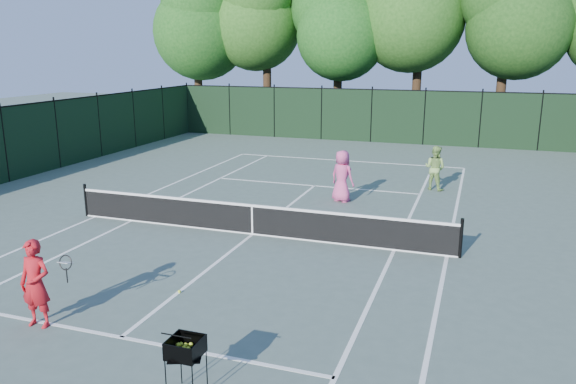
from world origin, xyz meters
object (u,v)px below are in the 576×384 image
(ball_hopper, at_px, (185,348))
(loose_ball_midcourt, at_px, (179,291))
(player_pink, at_px, (342,176))
(player_green, at_px, (435,168))
(loose_ball_near_cart, at_px, (184,351))
(coach, at_px, (36,284))

(ball_hopper, relative_size, loose_ball_midcourt, 14.06)
(player_pink, xyz_separation_m, loose_ball_midcourt, (-1.54, -8.75, -0.88))
(player_green, bearing_deg, loose_ball_near_cart, 98.49)
(player_green, height_order, ball_hopper, player_green)
(loose_ball_near_cart, bearing_deg, coach, -179.84)
(player_pink, xyz_separation_m, player_green, (2.94, 2.85, -0.07))
(player_pink, relative_size, loose_ball_midcourt, 26.96)
(loose_ball_midcourt, bearing_deg, ball_hopper, -58.47)
(coach, height_order, ball_hopper, coach)
(coach, distance_m, loose_ball_near_cart, 3.27)
(coach, bearing_deg, loose_ball_midcourt, 46.62)
(player_pink, xyz_separation_m, loose_ball_near_cart, (-0.19, -10.96, -0.88))
(player_green, distance_m, loose_ball_near_cart, 14.19)
(coach, distance_m, loose_ball_midcourt, 2.99)
(coach, xyz_separation_m, player_pink, (3.35, 10.97, 0.04))
(coach, relative_size, player_pink, 0.95)
(player_green, relative_size, ball_hopper, 1.78)
(loose_ball_near_cart, bearing_deg, ball_hopper, -58.27)
(player_green, xyz_separation_m, loose_ball_midcourt, (-4.49, -11.60, -0.82))
(ball_hopper, height_order, loose_ball_near_cart, ball_hopper)
(loose_ball_midcourt, bearing_deg, player_green, 68.85)
(coach, distance_m, player_pink, 11.47)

